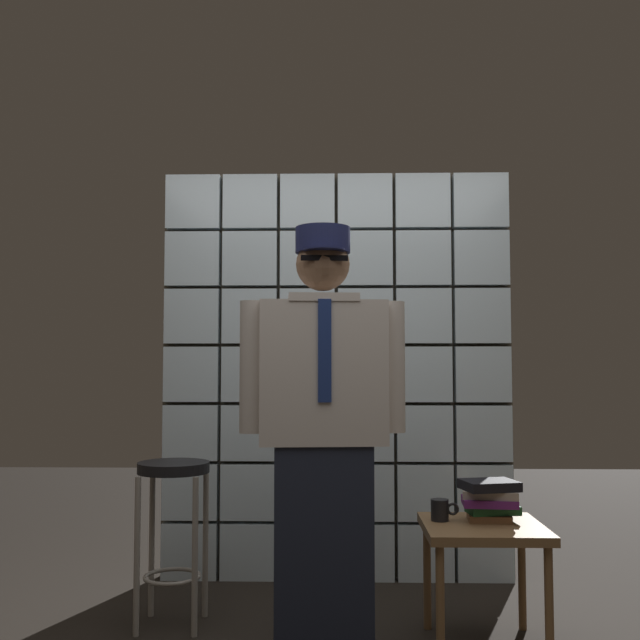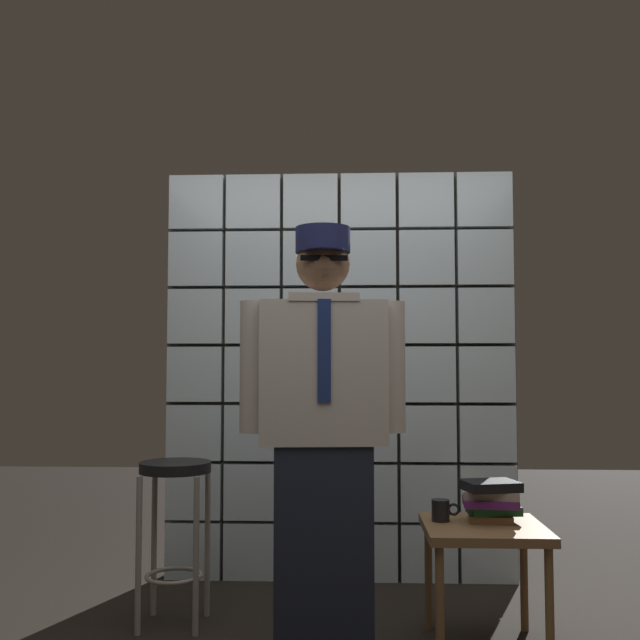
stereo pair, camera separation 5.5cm
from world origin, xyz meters
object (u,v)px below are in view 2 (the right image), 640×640
(bar_stool, at_px, (175,503))
(side_table, at_px, (484,541))
(book_stack, at_px, (491,499))
(coffee_mug, at_px, (441,510))
(standing_person, at_px, (323,427))

(bar_stool, xyz_separation_m, side_table, (1.42, -0.23, -0.11))
(book_stack, height_order, coffee_mug, book_stack)
(bar_stool, relative_size, coffee_mug, 6.05)
(side_table, height_order, book_stack, book_stack)
(book_stack, bearing_deg, bar_stool, 173.23)
(bar_stool, bearing_deg, book_stack, -6.77)
(book_stack, relative_size, coffee_mug, 2.17)
(side_table, bearing_deg, book_stack, 50.44)
(side_table, bearing_deg, coffee_mug, 161.04)
(bar_stool, distance_m, side_table, 1.44)
(bar_stool, height_order, book_stack, bar_stool)
(standing_person, distance_m, bar_stool, 0.87)
(standing_person, distance_m, book_stack, 0.82)
(book_stack, xyz_separation_m, coffee_mug, (-0.22, 0.01, -0.05))
(standing_person, height_order, book_stack, standing_person)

